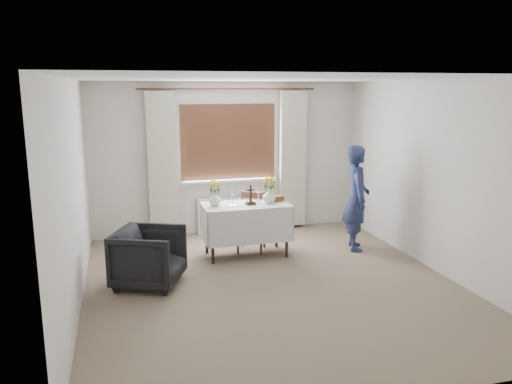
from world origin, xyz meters
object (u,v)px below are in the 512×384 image
wooden_cross (251,195)px  person (356,198)px  flower_vase_left (215,199)px  flower_vase_right (269,196)px  altar_table (246,230)px  wooden_chair (251,222)px  armchair (149,257)px

wooden_cross → person: bearing=-20.8°
wooden_cross → flower_vase_left: wooden_cross is taller
wooden_cross → flower_vase_right: wooden_cross is taller
altar_table → person: bearing=-5.0°
altar_table → flower_vase_left: flower_vase_left is taller
person → flower_vase_right: 1.33m
wooden_chair → flower_vase_right: (0.22, -0.19, 0.43)m
person → flower_vase_right: size_ratio=7.73×
wooden_cross → flower_vase_left: (-0.50, 0.07, -0.05)m
wooden_chair → flower_vase_left: 0.73m
armchair → person: size_ratio=0.50×
armchair → flower_vase_right: 2.00m
armchair → flower_vase_right: (1.78, 0.77, 0.51)m
flower_vase_left → altar_table: bearing=-4.8°
altar_table → wooden_chair: 0.23m
armchair → person: bearing=-55.4°
wooden_cross → flower_vase_left: 0.51m
wooden_chair → flower_vase_right: bearing=-16.0°
armchair → flower_vase_left: (0.98, 0.80, 0.50)m
wooden_chair → flower_vase_left: bearing=-141.0°
wooden_chair → flower_vase_left: (-0.57, -0.15, 0.42)m
flower_vase_right → person: bearing=-6.4°
armchair → person: (3.09, 0.62, 0.43)m
altar_table → wooden_chair: wooden_chair is taller
wooden_chair → flower_vase_left: size_ratio=4.58×
wooden_chair → person: 1.61m
flower_vase_left → flower_vase_right: (0.79, -0.04, 0.01)m
wooden_cross → flower_vase_left: size_ratio=1.51×
armchair → wooden_cross: size_ratio=2.74×
wooden_cross → flower_vase_right: size_ratio=1.41×
altar_table → armchair: size_ratio=1.57×
armchair → wooden_cross: wooden_cross is taller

